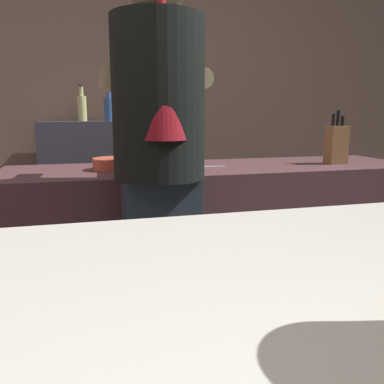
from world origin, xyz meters
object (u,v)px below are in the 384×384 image
Objects in this scene: bartender at (160,160)px; bottle_vinegar at (82,107)px; chefs_knife at (201,167)px; bottle_hot_sauce at (136,110)px; knife_block at (336,144)px; mixing_bowl at (114,164)px; bottle_olive_oil at (109,108)px.

bottle_vinegar is (-0.28, 1.73, 0.22)m from bartender.
chefs_knife is 1.07× the size of bottle_hot_sauce.
chefs_knife is at bearing -67.21° from bottle_vinegar.
bottle_vinegar is (-1.30, 1.34, 0.21)m from knife_block.
mixing_bowl is at bearing -102.26° from bottle_hot_sauce.
bottle_hot_sauce is 0.90× the size of bottle_olive_oil.
bottle_hot_sauce is 0.83× the size of bottle_vinegar.
knife_block is at bearing -67.00° from bartender.
bottle_olive_oil is at bearing 87.27° from mixing_bowl.
knife_block is 1.14× the size of bottle_olive_oil.
bottle_vinegar reaches higher than bottle_olive_oil.
bottle_hot_sauce is 0.41m from bottle_vinegar.
bottle_vinegar reaches higher than chefs_knife.
bottle_olive_oil reaches higher than chefs_knife.
bartender is 6.46× the size of bottle_vinegar.
bottle_olive_oil is (-0.08, 1.56, 0.21)m from bartender.
bartender is 8.51× the size of mixing_bowl.
knife_block reaches higher than mixing_bowl.
bartender reaches higher than bottle_vinegar.
bottle_hot_sauce is (-0.90, 1.29, 0.19)m from knife_block.
bottle_olive_oil is (-0.36, 1.15, 0.30)m from chefs_knife.
bottle_olive_oil is (0.19, -0.17, -0.01)m from bottle_vinegar.
bottle_vinegar is (-0.14, 1.27, 0.29)m from mixing_bowl.
mixing_bowl is at bearing 18.74° from bartender.
knife_block is 1.17m from mixing_bowl.
bottle_hot_sauce is at bearing 124.92° from knife_block.
bartender is 0.50m from chefs_knife.
chefs_knife is 0.89× the size of bottle_vinegar.
bartender is 1.77m from bottle_vinegar.
bottle_hot_sauce is at bearing 77.74° from mixing_bowl.
knife_block is 1.88m from bottle_vinegar.
mixing_bowl is at bearing -92.73° from bottle_olive_oil.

